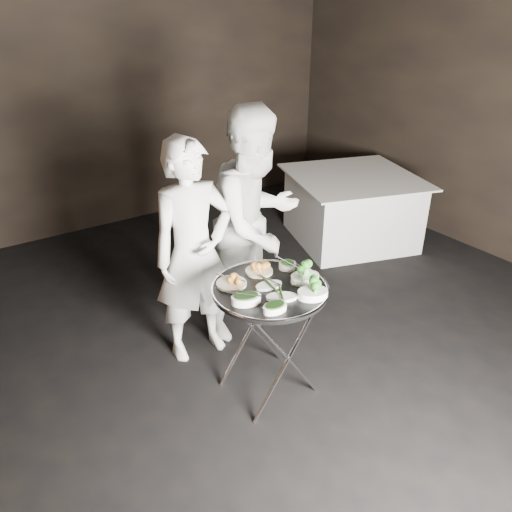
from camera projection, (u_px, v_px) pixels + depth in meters
floor at (292, 398)px, 3.36m from camera, size 6.00×7.00×0.05m
wall_back at (89, 91)px, 5.24m from camera, size 6.00×0.05×3.00m
tray_stand at (269, 335)px, 3.21m from camera, size 0.53×0.45×0.78m
serving_tray at (270, 289)px, 3.05m from camera, size 0.72×0.72×0.04m
potato_plate_a at (231, 281)px, 3.06m from camera, size 0.20×0.20×0.07m
potato_plate_b at (259, 268)px, 3.20m from camera, size 0.18×0.18×0.06m
greens_bowl at (287, 264)px, 3.25m from camera, size 0.11×0.11×0.06m
asparagus_plate_a at (269, 285)px, 3.05m from camera, size 0.18×0.12×0.04m
asparagus_plate_b at (282, 296)px, 2.93m from camera, size 0.21×0.18×0.04m
spinach_bowl_a at (246, 298)px, 2.88m from camera, size 0.21×0.17×0.07m
spinach_bowl_b at (275, 307)px, 2.81m from camera, size 0.15×0.10×0.06m
broccoli_bowl_a at (305, 277)px, 3.10m from camera, size 0.21×0.18×0.08m
broccoli_bowl_b at (313, 292)px, 2.93m from camera, size 0.22×0.20×0.08m
serving_utensils at (266, 275)px, 3.08m from camera, size 0.59×0.42×0.01m
waiter_left at (194, 253)px, 3.43m from camera, size 0.61×0.41×1.62m
waiter_right at (257, 223)px, 3.72m from camera, size 0.97×0.82×1.75m
dining_table at (351, 208)px, 5.36m from camera, size 1.27×1.27×0.72m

